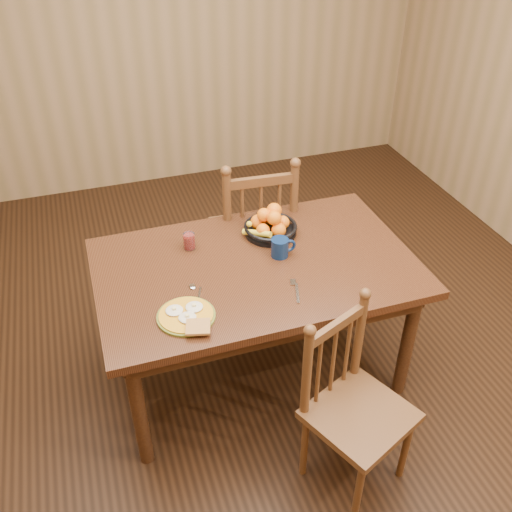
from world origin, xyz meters
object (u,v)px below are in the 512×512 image
object	(u,v)px
coffee_mug	(281,247)
fruit_bowl	(270,225)
chair_near	(354,407)
breakfast_plate	(187,316)
dining_table	(256,277)
chair_far	(254,234)

from	to	relation	value
coffee_mug	fruit_bowl	distance (m)	0.21
chair_near	fruit_bowl	xyz separation A→B (m)	(-0.04, 1.00, 0.36)
coffee_mug	breakfast_plate	bearing A→B (deg)	-150.57
dining_table	chair_far	distance (m)	0.65
chair_near	breakfast_plate	bearing A→B (deg)	119.47
chair_far	dining_table	bearing A→B (deg)	76.80
dining_table	coffee_mug	bearing A→B (deg)	12.31
chair_far	breakfast_plate	bearing A→B (deg)	59.83
chair_far	coffee_mug	bearing A→B (deg)	89.48
chair_far	coffee_mug	world-z (taller)	chair_far
dining_table	coffee_mug	world-z (taller)	coffee_mug
dining_table	chair_far	world-z (taller)	chair_far
chair_far	coffee_mug	distance (m)	0.65
breakfast_plate	coffee_mug	distance (m)	0.65
dining_table	chair_near	size ratio (longest dim) A/B	1.75
coffee_mug	fruit_bowl	world-z (taller)	fruit_bowl
chair_far	chair_near	size ratio (longest dim) A/B	1.15
dining_table	chair_near	distance (m)	0.81
chair_near	fruit_bowl	distance (m)	1.06
chair_near	breakfast_plate	xyz separation A→B (m)	(-0.62, 0.47, 0.32)
chair_far	chair_near	xyz separation A→B (m)	(0.01, -1.36, -0.07)
breakfast_plate	chair_far	bearing A→B (deg)	55.65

